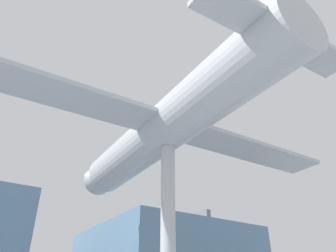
# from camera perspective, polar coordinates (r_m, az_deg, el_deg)

# --- Properties ---
(support_pylon_central) EXTENTS (0.53, 0.53, 7.39)m
(support_pylon_central) POSITION_cam_1_polar(r_m,az_deg,el_deg) (11.91, 0.00, -20.12)
(support_pylon_central) COLOR #B7B7BC
(support_pylon_central) RESTS_ON ground_plane
(suspended_airplane) EXTENTS (17.29, 15.03, 2.88)m
(suspended_airplane) POSITION_cam_1_polar(r_m,az_deg,el_deg) (13.67, -0.63, -0.47)
(suspended_airplane) COLOR #B2B7BC
(suspended_airplane) RESTS_ON support_pylon_central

